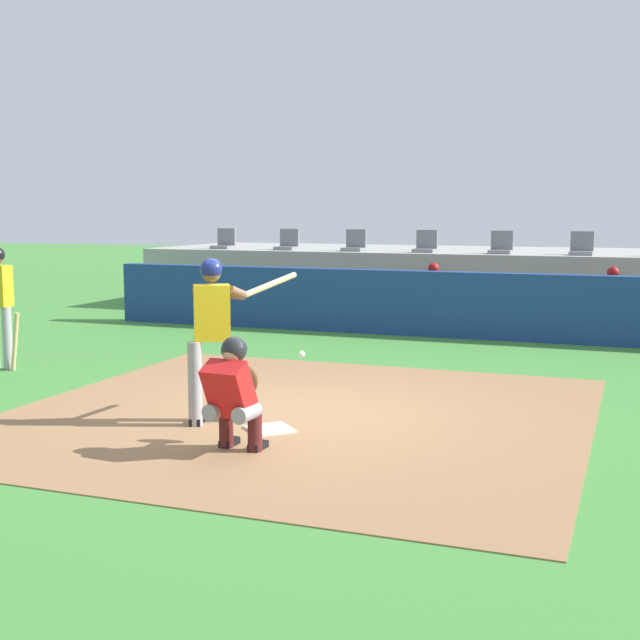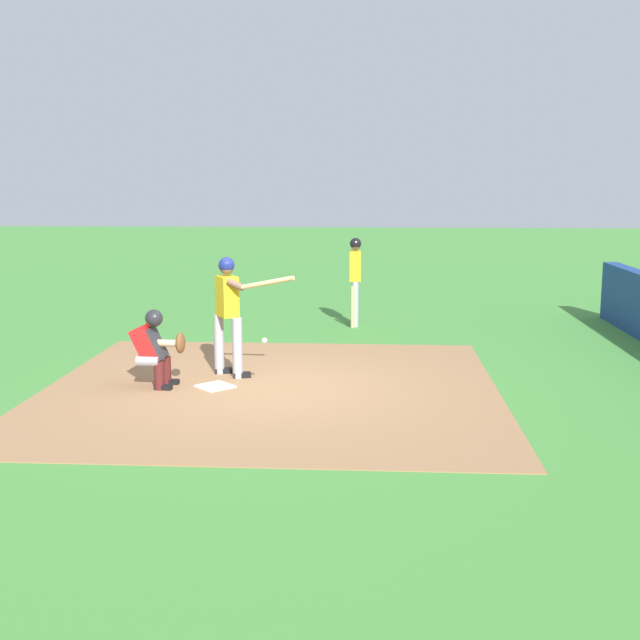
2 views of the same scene
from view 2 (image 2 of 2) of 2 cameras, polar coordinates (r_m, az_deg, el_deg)
name	(u,v)px [view 2 (image 2 of 2)]	position (r m, az deg, el deg)	size (l,w,h in m)	color
ground_plane	(271,389)	(11.50, -3.50, -4.88)	(80.00, 80.00, 0.00)	#428438
dirt_infield	(271,388)	(11.49, -3.50, -4.85)	(6.40, 6.40, 0.01)	#936B47
home_plate	(215,386)	(11.62, -7.43, -4.67)	(0.44, 0.44, 0.02)	white
batter_at_plate	(229,309)	(12.05, -6.45, 0.80)	(0.80, 1.31, 1.80)	#99999E
catcher_crouched	(156,345)	(11.67, -11.54, -1.77)	(0.50, 1.94, 1.13)	gray
on_deck_batter	(355,276)	(16.26, 2.51, 3.13)	(0.58, 0.23, 1.79)	#99999E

